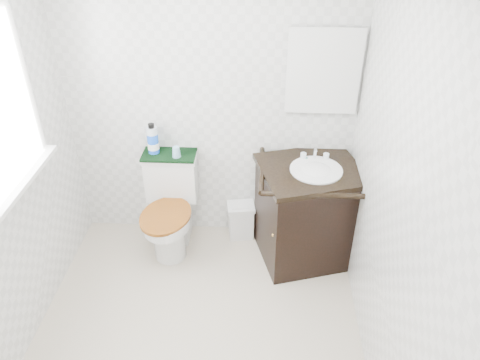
# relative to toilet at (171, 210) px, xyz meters

# --- Properties ---
(floor) EXTENTS (2.40, 2.40, 0.00)m
(floor) POSITION_rel_toilet_xyz_m (0.32, -0.97, -0.34)
(floor) COLOR #BBB097
(floor) RESTS_ON ground
(wall_back) EXTENTS (2.40, 0.00, 2.40)m
(wall_back) POSITION_rel_toilet_xyz_m (0.32, 0.23, 0.86)
(wall_back) COLOR silver
(wall_back) RESTS_ON ground
(wall_right) EXTENTS (0.00, 2.40, 2.40)m
(wall_right) POSITION_rel_toilet_xyz_m (1.42, -0.97, 0.86)
(wall_right) COLOR silver
(wall_right) RESTS_ON ground
(mirror) EXTENTS (0.50, 0.02, 0.60)m
(mirror) POSITION_rel_toilet_xyz_m (1.13, 0.21, 1.11)
(mirror) COLOR silver
(mirror) RESTS_ON wall_back
(toilet) EXTENTS (0.45, 0.65, 0.78)m
(toilet) POSITION_rel_toilet_xyz_m (0.00, 0.00, 0.00)
(toilet) COLOR silver
(toilet) RESTS_ON floor
(vanity) EXTENTS (0.87, 0.80, 0.92)m
(vanity) POSITION_rel_toilet_xyz_m (1.08, -0.07, 0.09)
(vanity) COLOR black
(vanity) RESTS_ON floor
(trash_bin) EXTENTS (0.25, 0.21, 0.32)m
(trash_bin) POSITION_rel_toilet_xyz_m (0.56, 0.13, -0.18)
(trash_bin) COLOR silver
(trash_bin) RESTS_ON floor
(towel) EXTENTS (0.41, 0.22, 0.02)m
(towel) POSITION_rel_toilet_xyz_m (-0.00, 0.12, 0.45)
(towel) COLOR black
(towel) RESTS_ON toilet
(mouthwash_bottle) EXTENTS (0.09, 0.09, 0.24)m
(mouthwash_bottle) POSITION_rel_toilet_xyz_m (-0.12, 0.14, 0.57)
(mouthwash_bottle) COLOR blue
(mouthwash_bottle) RESTS_ON towel
(cup) EXTENTS (0.07, 0.07, 0.08)m
(cup) POSITION_rel_toilet_xyz_m (0.07, 0.08, 0.50)
(cup) COLOR #7DB2CD
(cup) RESTS_ON towel
(soap_bar) EXTENTS (0.06, 0.04, 0.02)m
(soap_bar) POSITION_rel_toilet_xyz_m (1.04, 0.06, 0.48)
(soap_bar) COLOR #166B6B
(soap_bar) RESTS_ON vanity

